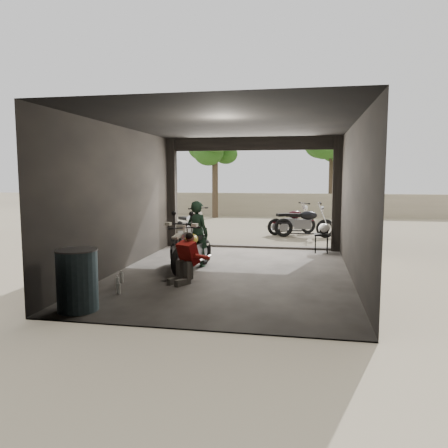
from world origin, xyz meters
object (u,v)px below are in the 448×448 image
(left_bike, at_px, (180,248))
(mechanic, at_px, (184,260))
(rider, at_px, (197,234))
(outside_bike_b, at_px, (292,219))
(sign_post, at_px, (359,193))
(outside_bike_c, at_px, (305,220))
(outside_bike_a, at_px, (190,224))
(helmet, at_px, (324,229))
(stool, at_px, (322,237))
(oil_drum, at_px, (77,281))
(main_bike, at_px, (192,245))

(left_bike, relative_size, mechanic, 1.60)
(rider, height_order, mechanic, rider)
(left_bike, relative_size, outside_bike_b, 0.92)
(mechanic, xyz_separation_m, sign_post, (3.91, 5.76, 1.10))
(left_bike, distance_m, outside_bike_c, 6.55)
(outside_bike_a, relative_size, helmet, 5.09)
(outside_bike_c, bearing_deg, rider, 156.00)
(stool, xyz_separation_m, oil_drum, (-3.91, -6.00, 0.03))
(outside_bike_a, height_order, mechanic, outside_bike_a)
(outside_bike_a, height_order, sign_post, sign_post)
(stool, xyz_separation_m, sign_post, (1.16, 1.76, 1.13))
(mechanic, bearing_deg, outside_bike_a, 133.61)
(outside_bike_b, xyz_separation_m, oil_drum, (-2.98, -9.74, -0.09))
(outside_bike_b, bearing_deg, mechanic, 135.41)
(outside_bike_c, xyz_separation_m, sign_post, (1.64, -1.28, 0.98))
(left_bike, height_order, sign_post, sign_post)
(stool, relative_size, oil_drum, 0.54)
(rider, distance_m, sign_post, 5.85)
(main_bike, relative_size, outside_bike_b, 1.01)
(stool, bearing_deg, left_bike, -137.06)
(outside_bike_a, xyz_separation_m, helmet, (4.22, -1.58, 0.12))
(left_bike, xyz_separation_m, stool, (3.15, 2.93, -0.07))
(mechanic, height_order, helmet, mechanic)
(main_bike, bearing_deg, sign_post, 58.91)
(stool, xyz_separation_m, helmet, (0.06, 0.05, 0.22))
(outside_bike_b, bearing_deg, main_bike, 131.75)
(helmet, bearing_deg, outside_bike_a, 160.87)
(outside_bike_a, relative_size, sign_post, 0.70)
(outside_bike_a, height_order, outside_bike_c, outside_bike_c)
(outside_bike_c, xyz_separation_m, stool, (0.48, -3.04, -0.15))
(outside_bike_c, distance_m, mechanic, 7.40)
(outside_bike_c, relative_size, oil_drum, 1.84)
(outside_bike_a, relative_size, outside_bike_b, 0.97)
(outside_bike_c, distance_m, oil_drum, 9.67)
(outside_bike_a, xyz_separation_m, rider, (1.26, -4.01, 0.22))
(stool, distance_m, oil_drum, 7.16)
(outside_bike_a, xyz_separation_m, stool, (4.15, -1.63, -0.10))
(outside_bike_a, distance_m, outside_bike_c, 3.94)
(main_bike, distance_m, sign_post, 6.19)
(left_bike, xyz_separation_m, sign_post, (4.31, 4.70, 1.06))
(outside_bike_c, relative_size, helmet, 5.56)
(main_bike, distance_m, helmet, 4.11)
(main_bike, bearing_deg, outside_bike_c, 78.09)
(stool, relative_size, sign_post, 0.23)
(helmet, height_order, sign_post, sign_post)
(rider, xyz_separation_m, sign_post, (4.05, 4.15, 0.81))
(outside_bike_b, bearing_deg, sign_post, -164.86)
(main_bike, xyz_separation_m, left_bike, (-0.24, -0.15, -0.04))
(left_bike, distance_m, outside_bike_a, 4.67)
(left_bike, bearing_deg, mechanic, -98.77)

